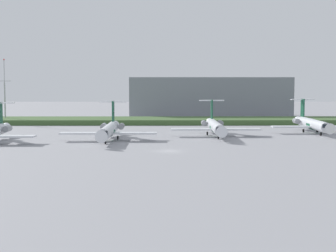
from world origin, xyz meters
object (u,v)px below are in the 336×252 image
object	(u,v)px
regional_jet_fourth	(215,126)
regional_jet_fifth	(312,124)
regional_jet_third	(109,130)
antenna_mast	(5,96)

from	to	relation	value
regional_jet_fourth	regional_jet_fifth	bearing A→B (deg)	16.23
regional_jet_fifth	regional_jet_fourth	bearing A→B (deg)	-163.77
regional_jet_third	antenna_mast	xyz separation A→B (m)	(-41.62, 56.42, 6.57)
regional_jet_third	regional_jet_fifth	size ratio (longest dim) A/B	1.00
regional_jet_fourth	antenna_mast	world-z (taller)	antenna_mast
regional_jet_third	regional_jet_fifth	bearing A→B (deg)	18.77
regional_jet_fifth	antenna_mast	world-z (taller)	antenna_mast
regional_jet_fourth	regional_jet_fifth	xyz separation A→B (m)	(27.35, 7.96, 0.00)
antenna_mast	regional_jet_third	bearing A→B (deg)	-53.59
regional_jet_fifth	antenna_mast	xyz separation A→B (m)	(-95.31, 38.18, 6.57)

